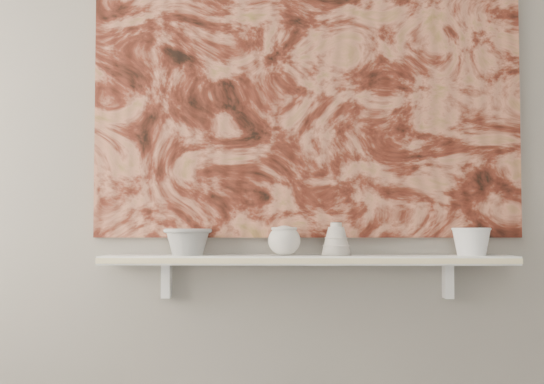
{
  "coord_description": "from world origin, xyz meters",
  "views": [
    {
      "loc": [
        -0.08,
        -1.08,
        1.02
      ],
      "look_at": [
        -0.12,
        1.49,
        1.15
      ],
      "focal_mm": 50.0,
      "sensor_mm": 36.0,
      "label": 1
    }
  ],
  "objects_px": {
    "shelf": "(307,260)",
    "bowl_grey": "(188,241)",
    "painting": "(306,82)",
    "cup_cream": "(284,241)",
    "bell_vessel": "(336,239)",
    "bowl_white": "(471,241)"
  },
  "relations": [
    {
      "from": "shelf",
      "to": "bell_vessel",
      "type": "distance_m",
      "value": 0.12
    },
    {
      "from": "painting",
      "to": "bowl_white",
      "type": "distance_m",
      "value": 0.8
    },
    {
      "from": "shelf",
      "to": "bowl_grey",
      "type": "xyz_separation_m",
      "value": [
        -0.41,
        0.0,
        0.06
      ]
    },
    {
      "from": "bell_vessel",
      "to": "painting",
      "type": "bearing_deg",
      "value": 140.79
    },
    {
      "from": "bowl_grey",
      "to": "bowl_white",
      "type": "relative_size",
      "value": 1.24
    },
    {
      "from": "painting",
      "to": "cup_cream",
      "type": "bearing_deg",
      "value": -134.2
    },
    {
      "from": "shelf",
      "to": "painting",
      "type": "height_order",
      "value": "painting"
    },
    {
      "from": "painting",
      "to": "bowl_white",
      "type": "bearing_deg",
      "value": -8.22
    },
    {
      "from": "shelf",
      "to": "bowl_grey",
      "type": "distance_m",
      "value": 0.41
    },
    {
      "from": "bowl_grey",
      "to": "cup_cream",
      "type": "distance_m",
      "value": 0.33
    },
    {
      "from": "bowl_grey",
      "to": "bell_vessel",
      "type": "distance_m",
      "value": 0.51
    },
    {
      "from": "bowl_grey",
      "to": "bell_vessel",
      "type": "height_order",
      "value": "bell_vessel"
    },
    {
      "from": "shelf",
      "to": "painting",
      "type": "relative_size",
      "value": 0.93
    },
    {
      "from": "painting",
      "to": "bowl_grey",
      "type": "bearing_deg",
      "value": -168.84
    },
    {
      "from": "bowl_grey",
      "to": "shelf",
      "type": "bearing_deg",
      "value": 0.0
    },
    {
      "from": "painting",
      "to": "bowl_grey",
      "type": "relative_size",
      "value": 9.07
    },
    {
      "from": "shelf",
      "to": "painting",
      "type": "bearing_deg",
      "value": 90.0
    },
    {
      "from": "bowl_grey",
      "to": "cup_cream",
      "type": "xyz_separation_m",
      "value": [
        0.33,
        0.0,
        0.0
      ]
    },
    {
      "from": "shelf",
      "to": "cup_cream",
      "type": "xyz_separation_m",
      "value": [
        -0.08,
        0.0,
        0.07
      ]
    },
    {
      "from": "shelf",
      "to": "bowl_grey",
      "type": "relative_size",
      "value": 8.47
    },
    {
      "from": "shelf",
      "to": "bowl_white",
      "type": "height_order",
      "value": "bowl_white"
    },
    {
      "from": "cup_cream",
      "to": "bell_vessel",
      "type": "distance_m",
      "value": 0.18
    }
  ]
}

